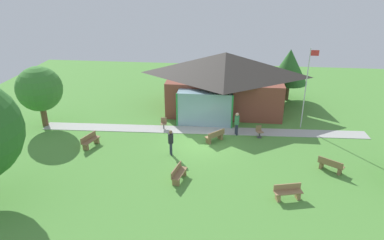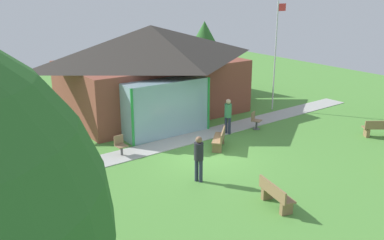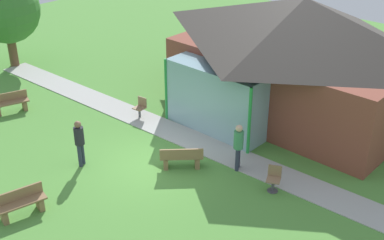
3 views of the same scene
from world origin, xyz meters
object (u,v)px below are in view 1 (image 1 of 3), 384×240
patio_chair_lawn_spare (259,132)px  visitor_on_path (237,122)px  flagpole (306,86)px  bench_rear_near_path (215,136)px  bench_mid_left (90,141)px  bench_lawn_far_right (331,165)px  tree_west_hedge (39,89)px  pavilion (224,80)px  bench_front_center (179,174)px  patio_chair_west (164,124)px  bench_front_right (288,192)px  visitor_strolling_lawn (171,141)px  tree_behind_pavilion_right (289,66)px

patio_chair_lawn_spare → visitor_on_path: bearing=-33.0°
flagpole → patio_chair_lawn_spare: size_ratio=7.09×
bench_rear_near_path → bench_mid_left: bearing=146.3°
bench_lawn_far_right → tree_west_hedge: (-20.26, 4.51, 2.55)m
pavilion → bench_rear_near_path: size_ratio=7.48×
pavilion → bench_front_center: bearing=-100.7°
bench_rear_near_path → bench_front_center: same height
bench_front_center → patio_chair_west: 7.19m
bench_front_right → visitor_strolling_lawn: visitor_strolling_lawn is taller
bench_rear_near_path → bench_front_center: (-1.82, -5.16, 0.00)m
pavilion → patio_chair_lawn_spare: 6.45m
bench_rear_near_path → patio_chair_west: size_ratio=1.60×
bench_front_right → patio_chair_west: (-8.12, 8.02, 0.01)m
bench_rear_near_path → visitor_strolling_lawn: visitor_strolling_lawn is taller
flagpole → visitor_strolling_lawn: size_ratio=3.50×
bench_front_center → pavilion: bearing=-178.0°
pavilion → visitor_strolling_lawn: bearing=-109.8°
bench_front_center → bench_front_right: bearing=91.7°
flagpole → bench_front_center: (-8.24, -8.26, -2.94)m
flagpole → bench_rear_near_path: flagpole is taller
bench_front_right → patio_chair_lawn_spare: (-1.04, 7.36, 0.01)m
pavilion → tree_behind_pavilion_right: (5.69, 2.84, 0.60)m
bench_lawn_far_right → tree_behind_pavilion_right: size_ratio=0.32×
pavilion → bench_rear_near_path: 6.84m
bench_front_right → bench_lawn_far_right: (2.92, 3.11, 0.00)m
tree_west_hedge → patio_chair_lawn_spare: bearing=-0.9°
flagpole → bench_front_right: size_ratio=3.90×
visitor_on_path → patio_chair_west: bearing=-121.1°
pavilion → patio_chair_lawn_spare: size_ratio=11.94×
visitor_strolling_lawn → bench_front_center: bearing=174.4°
bench_mid_left → flagpole: bearing=126.7°
bench_rear_near_path → visitor_strolling_lawn: (-2.75, -2.22, 0.62)m
bench_front_right → tree_behind_pavilion_right: size_ratio=0.33×
tree_behind_pavilion_right → pavilion: bearing=-153.5°
bench_mid_left → tree_west_hedge: size_ratio=0.34×
visitor_on_path → tree_behind_pavilion_right: bearing=124.1°
patio_chair_lawn_spare → tree_behind_pavilion_right: size_ratio=0.18×
flagpole → bench_front_right: 10.12m
bench_rear_near_path → bench_lawn_far_right: (7.08, -3.20, 0.00)m
pavilion → visitor_strolling_lawn: 9.38m
bench_front_center → patio_chair_lawn_spare: patio_chair_lawn_spare is taller
visitor_on_path → tree_behind_pavilion_right: size_ratio=0.37×
bench_front_right → tree_behind_pavilion_right: 15.99m
tree_behind_pavilion_right → tree_west_hedge: bearing=-157.4°
patio_chair_lawn_spare → bench_front_center: bearing=25.7°
patio_chair_lawn_spare → patio_chair_west: bearing=-31.2°
flagpole → visitor_on_path: flagpole is taller
pavilion → bench_lawn_far_right: pavilion is taller
bench_mid_left → patio_chair_lawn_spare: patio_chair_lawn_spare is taller
patio_chair_west → tree_west_hedge: tree_west_hedge is taller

